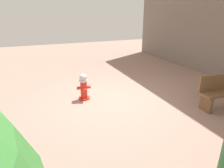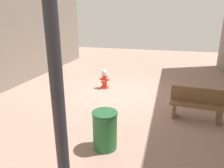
{
  "view_description": "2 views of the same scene",
  "coord_description": "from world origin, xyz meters",
  "views": [
    {
      "loc": [
        2.14,
        5.2,
        2.6
      ],
      "look_at": [
        0.28,
        0.61,
        0.75
      ],
      "focal_mm": 31.67,
      "sensor_mm": 36.0,
      "label": 1
    },
    {
      "loc": [
        -1.79,
        7.86,
        2.98
      ],
      "look_at": [
        0.23,
        0.57,
        0.52
      ],
      "focal_mm": 33.6,
      "sensor_mm": 36.0,
      "label": 2
    }
  ],
  "objects": [
    {
      "name": "ground_plane",
      "position": [
        0.0,
        0.0,
        0.0
      ],
      "size": [
        23.4,
        23.4,
        0.0
      ],
      "primitive_type": "plane",
      "color": "#9E7A6B"
    },
    {
      "name": "bench_near",
      "position": [
        -2.69,
        1.65,
        0.49
      ],
      "size": [
        1.59,
        0.56,
        0.95
      ],
      "color": "brown",
      "rests_on": "ground_plane"
    },
    {
      "name": "fire_hydrant",
      "position": [
        0.83,
        -0.36,
        0.41
      ],
      "size": [
        0.43,
        0.41,
        0.82
      ],
      "color": "red",
      "rests_on": "ground_plane"
    }
  ]
}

